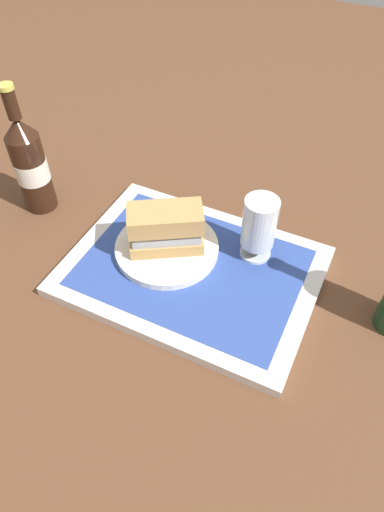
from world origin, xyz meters
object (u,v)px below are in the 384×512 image
at_px(beer_glass, 259,225).
at_px(second_bottle, 30,164).
at_px(sandwich, 168,228).
at_px(plate, 167,248).

xyz_separation_m(beer_glass, second_bottle, (-0.46, -0.04, 0.01)).
xyz_separation_m(sandwich, beer_glass, (0.15, 0.06, 0.01)).
bearing_deg(plate, sandwich, 31.35).
bearing_deg(plate, beer_glass, 23.21).
bearing_deg(second_bottle, sandwich, -3.49).
bearing_deg(second_bottle, plate, -3.84).
bearing_deg(beer_glass, sandwich, -156.96).
height_order(plate, second_bottle, second_bottle).
bearing_deg(sandwich, second_bottle, 145.17).
bearing_deg(beer_glass, second_bottle, -174.61).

